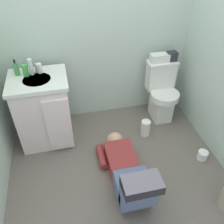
# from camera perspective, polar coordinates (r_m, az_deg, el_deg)

# --- Properties ---
(ground_plane) EXTENTS (2.72, 2.96, 0.04)m
(ground_plane) POSITION_cam_1_polar(r_m,az_deg,el_deg) (2.68, 1.01, -12.86)
(ground_plane) COLOR #645D55
(wall_back) EXTENTS (2.38, 0.08, 2.40)m
(wall_back) POSITION_cam_1_polar(r_m,az_deg,el_deg) (2.81, -4.00, 20.38)
(wall_back) COLOR #B1C7B8
(wall_back) RESTS_ON ground_plane
(toilet) EXTENTS (0.36, 0.46, 0.75)m
(toilet) POSITION_cam_1_polar(r_m,az_deg,el_deg) (3.12, 11.59, 4.60)
(toilet) COLOR silver
(toilet) RESTS_ON ground_plane
(vanity_cabinet) EXTENTS (0.60, 0.53, 0.82)m
(vanity_cabinet) POSITION_cam_1_polar(r_m,az_deg,el_deg) (2.79, -15.75, 0.49)
(vanity_cabinet) COLOR silver
(vanity_cabinet) RESTS_ON ground_plane
(faucet) EXTENTS (0.02, 0.02, 0.10)m
(faucet) POSITION_cam_1_polar(r_m,az_deg,el_deg) (2.67, -17.51, 10.02)
(faucet) COLOR silver
(faucet) RESTS_ON vanity_cabinet
(person_plumber) EXTENTS (0.39, 1.06, 0.52)m
(person_plumber) POSITION_cam_1_polar(r_m,az_deg,el_deg) (2.39, 3.54, -13.84)
(person_plumber) COLOR maroon
(person_plumber) RESTS_ON ground_plane
(tissue_box) EXTENTS (0.22, 0.11, 0.10)m
(tissue_box) POSITION_cam_1_polar(r_m,az_deg,el_deg) (2.96, 11.17, 12.41)
(tissue_box) COLOR silver
(tissue_box) RESTS_ON toilet
(toiletry_bag) EXTENTS (0.12, 0.09, 0.11)m
(toiletry_bag) POSITION_cam_1_polar(r_m,az_deg,el_deg) (3.02, 13.87, 12.65)
(toiletry_bag) COLOR #26262D
(toiletry_bag) RESTS_ON toilet
(soap_dispenser) EXTENTS (0.06, 0.06, 0.17)m
(soap_dispenser) POSITION_cam_1_polar(r_m,az_deg,el_deg) (2.67, -21.65, 9.48)
(soap_dispenser) COLOR #48944F
(soap_dispenser) RESTS_ON vanity_cabinet
(bottle_green) EXTENTS (0.06, 0.06, 0.12)m
(bottle_green) POSITION_cam_1_polar(r_m,az_deg,el_deg) (2.62, -19.74, 9.23)
(bottle_green) COLOR green
(bottle_green) RESTS_ON vanity_cabinet
(bottle_clear) EXTENTS (0.04, 0.04, 0.17)m
(bottle_clear) POSITION_cam_1_polar(r_m,az_deg,el_deg) (2.62, -18.62, 10.07)
(bottle_clear) COLOR silver
(bottle_clear) RESTS_ON vanity_cabinet
(bottle_white) EXTENTS (0.05, 0.05, 0.10)m
(bottle_white) POSITION_cam_1_polar(r_m,az_deg,el_deg) (2.64, -16.73, 9.86)
(bottle_white) COLOR silver
(bottle_white) RESTS_ON vanity_cabinet
(paper_towel_roll) EXTENTS (0.11, 0.11, 0.20)m
(paper_towel_roll) POSITION_cam_1_polar(r_m,az_deg,el_deg) (2.95, 7.90, -3.76)
(paper_towel_roll) COLOR white
(paper_towel_roll) RESTS_ON ground_plane
(toilet_paper_roll) EXTENTS (0.11, 0.11, 0.10)m
(toilet_paper_roll) POSITION_cam_1_polar(r_m,az_deg,el_deg) (2.87, 20.56, -9.50)
(toilet_paper_roll) COLOR white
(toilet_paper_roll) RESTS_ON ground_plane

